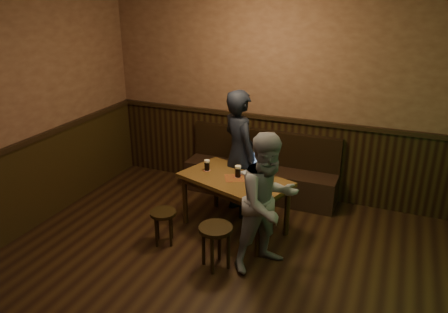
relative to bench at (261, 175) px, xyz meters
The scene contains 12 objects.
room 2.68m from the bench, 88.04° to the right, with size 5.04×6.04×2.84m.
bench is the anchor object (origin of this frame).
pub_table 1.09m from the bench, 90.00° to the right, with size 1.48×1.12×0.71m.
stool_left 1.80m from the bench, 111.44° to the right, with size 0.40×0.40×0.42m.
stool_right 1.88m from the bench, 86.86° to the right, with size 0.41×0.41×0.50m.
pint_left 1.15m from the bench, 113.14° to the right, with size 0.09×0.09×0.14m.
pint_mid 1.11m from the bench, 88.69° to the right, with size 0.10×0.10×0.15m.
pint_right 1.35m from the bench, 70.95° to the right, with size 0.11×0.11×0.18m.
laptop 0.98m from the bench, 75.56° to the right, with size 0.43×0.41×0.24m.
menu 1.49m from the bench, 73.11° to the right, with size 0.22×0.15×0.00m, color silver.
person_suit 0.82m from the bench, 100.38° to the right, with size 0.62×0.41×1.70m, color black.
person_grey 1.80m from the bench, 69.83° to the right, with size 0.74×0.58×1.53m, color gray.
Camera 1 is at (1.65, -2.83, 2.89)m, focal length 35.00 mm.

